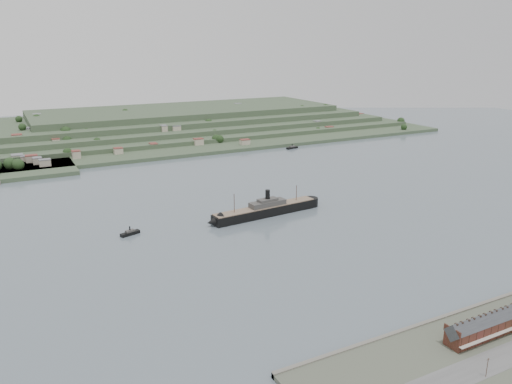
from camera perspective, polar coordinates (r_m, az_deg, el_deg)
name	(u,v)px	position (r m, az deg, el deg)	size (l,w,h in m)	color
ground	(304,218)	(365.73, 5.51, -2.94)	(1400.00, 1400.00, 0.00)	slate
terrace_row	(497,322)	(244.52, 25.84, -13.18)	(55.60, 9.80, 11.07)	#442518
far_peninsula	(170,125)	(723.60, -9.77, 7.56)	(760.00, 309.00, 30.00)	#33452E
steamship	(263,210)	(366.37, 0.79, -2.12)	(96.30, 19.03, 23.09)	black
tugboat	(130,233)	(341.65, -14.20, -4.55)	(13.84, 7.40, 6.02)	black
ferry_east	(292,147)	(608.71, 4.16, 5.10)	(16.34, 7.36, 5.92)	black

